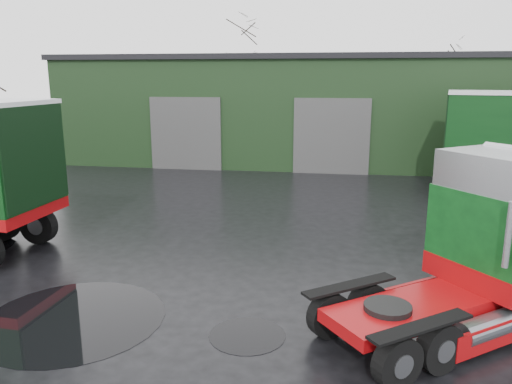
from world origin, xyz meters
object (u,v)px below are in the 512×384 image
at_px(warehouse, 334,108).
at_px(tree_back_b, 436,94).
at_px(hero_tractor, 446,248).
at_px(tree_back_a, 241,81).

distance_m(warehouse, tree_back_b, 12.82).
xyz_separation_m(warehouse, hero_tractor, (2.50, -23.00, -1.33)).
height_order(tree_back_a, tree_back_b, tree_back_a).
bearing_deg(warehouse, tree_back_a, 128.66).
bearing_deg(warehouse, tree_back_b, 51.34).
relative_size(hero_tractor, tree_back_a, 0.62).
bearing_deg(warehouse, hero_tractor, -83.80).
xyz_separation_m(hero_tractor, tree_back_a, (-10.50, 33.00, 2.92)).
relative_size(hero_tractor, tree_back_b, 0.78).
distance_m(hero_tractor, tree_back_a, 34.75).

